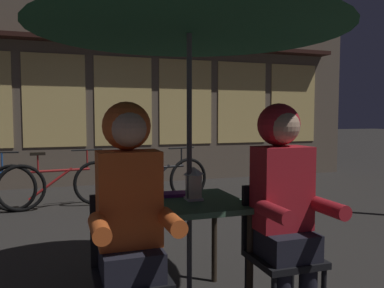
{
  "coord_description": "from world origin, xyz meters",
  "views": [
    {
      "loc": [
        -0.82,
        -2.53,
        1.32
      ],
      "look_at": [
        0.0,
        -0.06,
        1.13
      ],
      "focal_mm": 36.7,
      "sensor_mm": 36.0,
      "label": 1
    }
  ],
  "objects_px": {
    "chair_left": "(129,264)",
    "patio_umbrella": "(189,4)",
    "chair_right": "(278,246)",
    "person_right_hooded": "(284,192)",
    "book": "(173,194)",
    "cafe_table": "(189,215)",
    "bicycle_fourth": "(159,180)",
    "lantern": "(194,183)",
    "person_left_hooded": "(130,203)",
    "bicycle_third": "(60,184)"
  },
  "relations": [
    {
      "from": "chair_left",
      "to": "patio_umbrella",
      "type": "bearing_deg",
      "value": 37.55
    },
    {
      "from": "chair_right",
      "to": "person_right_hooded",
      "type": "distance_m",
      "value": 0.36
    },
    {
      "from": "patio_umbrella",
      "to": "chair_left",
      "type": "distance_m",
      "value": 1.68
    },
    {
      "from": "chair_right",
      "to": "book",
      "type": "bearing_deg",
      "value": 134.28
    },
    {
      "from": "cafe_table",
      "to": "chair_right",
      "type": "relative_size",
      "value": 0.85
    },
    {
      "from": "bicycle_fourth",
      "to": "book",
      "type": "bearing_deg",
      "value": -101.64
    },
    {
      "from": "lantern",
      "to": "person_left_hooded",
      "type": "distance_m",
      "value": 0.68
    },
    {
      "from": "bicycle_third",
      "to": "bicycle_fourth",
      "type": "relative_size",
      "value": 1.01
    },
    {
      "from": "bicycle_third",
      "to": "person_right_hooded",
      "type": "bearing_deg",
      "value": -70.28
    },
    {
      "from": "chair_right",
      "to": "person_right_hooded",
      "type": "bearing_deg",
      "value": -90.0
    },
    {
      "from": "cafe_table",
      "to": "bicycle_third",
      "type": "relative_size",
      "value": 0.44
    },
    {
      "from": "lantern",
      "to": "bicycle_third",
      "type": "relative_size",
      "value": 0.14
    },
    {
      "from": "chair_right",
      "to": "bicycle_fourth",
      "type": "relative_size",
      "value": 0.53
    },
    {
      "from": "patio_umbrella",
      "to": "bicycle_third",
      "type": "bearing_deg",
      "value": 104.57
    },
    {
      "from": "chair_right",
      "to": "person_left_hooded",
      "type": "xyz_separation_m",
      "value": [
        -0.96,
        -0.06,
        0.36
      ]
    },
    {
      "from": "person_left_hooded",
      "to": "chair_right",
      "type": "bearing_deg",
      "value": 3.39
    },
    {
      "from": "person_right_hooded",
      "to": "patio_umbrella",
      "type": "bearing_deg",
      "value": 138.43
    },
    {
      "from": "chair_right",
      "to": "person_right_hooded",
      "type": "xyz_separation_m",
      "value": [
        0.0,
        -0.06,
        0.36
      ]
    },
    {
      "from": "person_left_hooded",
      "to": "bicycle_fourth",
      "type": "distance_m",
      "value": 3.8
    },
    {
      "from": "chair_left",
      "to": "bicycle_fourth",
      "type": "xyz_separation_m",
      "value": [
        1.04,
        3.56,
        -0.14
      ]
    },
    {
      "from": "lantern",
      "to": "bicycle_fourth",
      "type": "height_order",
      "value": "lantern"
    },
    {
      "from": "book",
      "to": "bicycle_fourth",
      "type": "bearing_deg",
      "value": 81.41
    },
    {
      "from": "chair_left",
      "to": "chair_right",
      "type": "bearing_deg",
      "value": 0.0
    },
    {
      "from": "cafe_table",
      "to": "book",
      "type": "bearing_deg",
      "value": 108.34
    },
    {
      "from": "chair_right",
      "to": "bicycle_third",
      "type": "xyz_separation_m",
      "value": [
        -1.34,
        3.69,
        -0.14
      ]
    },
    {
      "from": "chair_left",
      "to": "bicycle_fourth",
      "type": "distance_m",
      "value": 3.71
    },
    {
      "from": "person_left_hooded",
      "to": "person_right_hooded",
      "type": "distance_m",
      "value": 0.96
    },
    {
      "from": "patio_umbrella",
      "to": "chair_left",
      "type": "bearing_deg",
      "value": -142.45
    },
    {
      "from": "patio_umbrella",
      "to": "bicycle_third",
      "type": "xyz_separation_m",
      "value": [
        -0.86,
        3.32,
        -1.71
      ]
    },
    {
      "from": "book",
      "to": "lantern",
      "type": "bearing_deg",
      "value": -58.04
    },
    {
      "from": "chair_left",
      "to": "person_right_hooded",
      "type": "distance_m",
      "value": 1.03
    },
    {
      "from": "chair_right",
      "to": "person_left_hooded",
      "type": "relative_size",
      "value": 0.62
    },
    {
      "from": "patio_umbrella",
      "to": "lantern",
      "type": "bearing_deg",
      "value": 18.52
    },
    {
      "from": "cafe_table",
      "to": "book",
      "type": "height_order",
      "value": "book"
    },
    {
      "from": "lantern",
      "to": "chair_left",
      "type": "xyz_separation_m",
      "value": [
        -0.51,
        -0.38,
        -0.37
      ]
    },
    {
      "from": "bicycle_fourth",
      "to": "chair_left",
      "type": "bearing_deg",
      "value": -106.24
    },
    {
      "from": "person_left_hooded",
      "to": "patio_umbrella",
      "type": "bearing_deg",
      "value": 41.57
    },
    {
      "from": "patio_umbrella",
      "to": "person_right_hooded",
      "type": "xyz_separation_m",
      "value": [
        0.48,
        -0.43,
        -1.21
      ]
    },
    {
      "from": "chair_right",
      "to": "person_left_hooded",
      "type": "distance_m",
      "value": 1.03
    },
    {
      "from": "book",
      "to": "chair_right",
      "type": "bearing_deg",
      "value": -42.67
    },
    {
      "from": "cafe_table",
      "to": "bicycle_fourth",
      "type": "bearing_deg",
      "value": 80.1
    },
    {
      "from": "patio_umbrella",
      "to": "book",
      "type": "height_order",
      "value": "patio_umbrella"
    },
    {
      "from": "lantern",
      "to": "chair_right",
      "type": "height_order",
      "value": "lantern"
    },
    {
      "from": "patio_umbrella",
      "to": "bicycle_fourth",
      "type": "distance_m",
      "value": 3.66
    },
    {
      "from": "person_left_hooded",
      "to": "chair_left",
      "type": "bearing_deg",
      "value": 90.0
    },
    {
      "from": "chair_right",
      "to": "lantern",
      "type": "bearing_deg",
      "value": 139.48
    },
    {
      "from": "cafe_table",
      "to": "chair_right",
      "type": "distance_m",
      "value": 0.62
    },
    {
      "from": "person_left_hooded",
      "to": "person_right_hooded",
      "type": "xyz_separation_m",
      "value": [
        0.96,
        0.0,
        0.0
      ]
    },
    {
      "from": "cafe_table",
      "to": "patio_umbrella",
      "type": "height_order",
      "value": "patio_umbrella"
    },
    {
      "from": "cafe_table",
      "to": "bicycle_third",
      "type": "distance_m",
      "value": 3.45
    }
  ]
}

